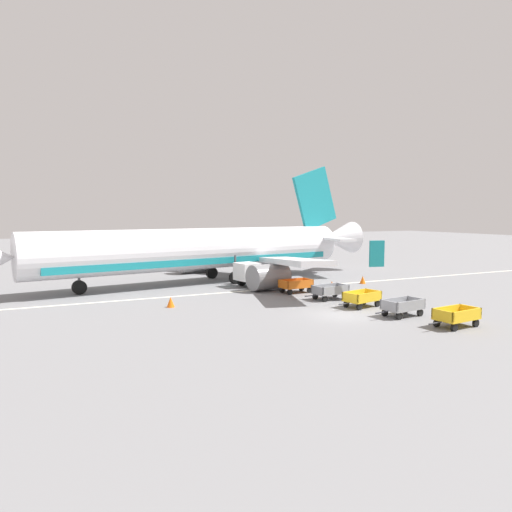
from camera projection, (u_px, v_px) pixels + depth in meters
ground_plane at (342, 315)px, 29.11m from camera, size 220.00×220.00×0.00m
apron_stripe at (265, 289)px, 38.86m from camera, size 120.00×0.36×0.01m
airplane at (209, 249)px, 42.74m from camera, size 37.60×30.32×11.34m
baggage_cart_nearest at (456, 316)px, 25.96m from camera, size 3.61×1.65×1.07m
baggage_cart_second_in_row at (402, 307)px, 28.69m from camera, size 3.61×1.67×1.07m
baggage_cart_third_in_row at (362, 298)px, 31.52m from camera, size 3.63×1.92×1.07m
baggage_cart_fourth_in_row at (330, 291)px, 34.35m from camera, size 3.60×1.63×1.07m
baggage_cart_far_end at (296, 285)px, 37.23m from camera, size 3.59×1.57×1.07m
service_truck_beside_carts at (252, 274)px, 40.41m from camera, size 4.62×2.59×2.10m
traffic_cone_near_plane at (332, 285)px, 39.31m from camera, size 0.50×0.50×0.65m
traffic_cone_mid_apron at (171, 302)px, 31.50m from camera, size 0.54×0.54×0.71m
traffic_cone_by_carts at (363, 280)px, 42.15m from camera, size 0.54×0.54×0.72m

